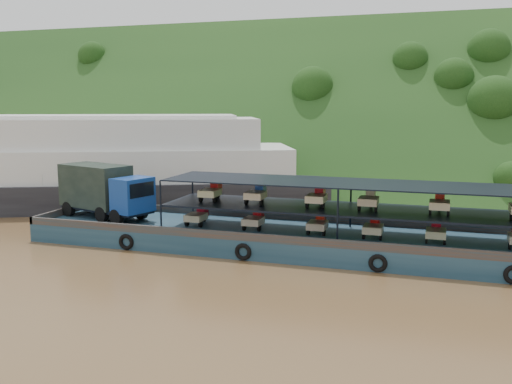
% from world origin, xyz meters
% --- Properties ---
extents(ground, '(160.00, 160.00, 0.00)m').
position_xyz_m(ground, '(0.00, 0.00, 0.00)').
color(ground, brown).
rests_on(ground, ground).
extents(hillside, '(140.00, 39.60, 39.60)m').
position_xyz_m(hillside, '(0.00, 36.00, 0.00)').
color(hillside, '#183714').
rests_on(hillside, ground).
extents(cargo_barge, '(35.11, 7.18, 5.00)m').
position_xyz_m(cargo_barge, '(-0.49, 0.24, 1.25)').
color(cargo_barge, '#133043').
rests_on(cargo_barge, ground).
extents(passenger_ferry, '(41.66, 26.36, 8.32)m').
position_xyz_m(passenger_ferry, '(-19.53, 10.52, 3.60)').
color(passenger_ferry, black).
rests_on(passenger_ferry, ground).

